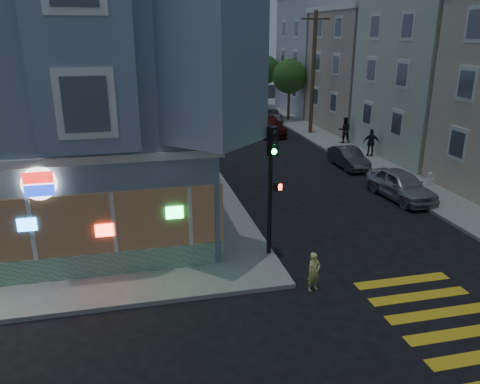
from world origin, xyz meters
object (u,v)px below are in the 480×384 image
object	(u,v)px
parked_car_b	(348,158)
fire_hydrant	(430,178)
street_tree_far	(265,70)
running_child	(314,272)
parked_car_d	(271,115)
pedestrian_b	(371,143)
parked_car_c	(268,125)
pedestrian_a	(344,130)
traffic_signal	(272,170)
parked_car_a	(401,185)
street_tree_near	(290,76)
utility_pole	(313,72)

from	to	relation	value
parked_car_b	fire_hydrant	bearing A→B (deg)	-63.04
street_tree_far	parked_car_b	xyz separation A→B (m)	(-1.50, -23.51, -3.35)
running_child	parked_car_d	world-z (taller)	running_child
pedestrian_b	fire_hydrant	size ratio (longest dim) A/B	2.39
parked_car_c	parked_car_d	xyz separation A→B (m)	(1.77, 5.20, -0.13)
parked_car_b	fire_hydrant	distance (m)	5.15
street_tree_far	pedestrian_a	distance (m)	18.21
parked_car_c	parked_car_d	distance (m)	5.50
parked_car_b	parked_car_c	distance (m)	10.46
traffic_signal	street_tree_far	bearing A→B (deg)	50.97
traffic_signal	parked_car_d	bearing A→B (deg)	49.85
running_child	parked_car_a	world-z (taller)	parked_car_a
parked_car_b	parked_car_d	bearing A→B (deg)	91.14
street_tree_far	fire_hydrant	size ratio (longest dim) A/B	7.33
parked_car_b	fire_hydrant	xyz separation A→B (m)	(2.30, -4.61, -0.06)
pedestrian_b	traffic_signal	size ratio (longest dim) A/B	0.38
pedestrian_a	street_tree_far	bearing A→B (deg)	-74.24
street_tree_near	street_tree_far	xyz separation A→B (m)	(0.00, 8.00, 0.00)
parked_car_c	parked_car_b	bearing A→B (deg)	-79.26
parked_car_c	fire_hydrant	xyz separation A→B (m)	(4.26, -14.88, -0.18)
pedestrian_a	traffic_signal	world-z (taller)	traffic_signal
street_tree_far	fire_hydrant	bearing A→B (deg)	-88.37
pedestrian_a	street_tree_near	bearing A→B (deg)	-72.20
running_child	parked_car_b	bearing A→B (deg)	43.15
parked_car_d	street_tree_near	bearing A→B (deg)	9.44
utility_pole	pedestrian_b	bearing A→B (deg)	-82.76
street_tree_near	pedestrian_a	distance (m)	10.40
utility_pole	fire_hydrant	distance (m)	14.79
street_tree_far	parked_car_c	size ratio (longest dim) A/B	1.08
street_tree_near	street_tree_far	world-z (taller)	same
parked_car_b	traffic_signal	xyz separation A→B (m)	(-7.88, -10.30, 2.67)
parked_car_d	fire_hydrant	size ratio (longest dim) A/B	5.81
pedestrian_a	parked_car_c	size ratio (longest dim) A/B	0.37
parked_car_a	street_tree_near	bearing A→B (deg)	81.45
utility_pole	street_tree_near	xyz separation A→B (m)	(0.20, 6.00, -0.86)
utility_pole	parked_car_c	distance (m)	5.28
parked_car_b	traffic_signal	size ratio (longest dim) A/B	0.78
parked_car_b	parked_car_c	xyz separation A→B (m)	(-1.96, 10.27, 0.12)
traffic_signal	fire_hydrant	size ratio (longest dim) A/B	6.36
fire_hydrant	street_tree_near	bearing A→B (deg)	92.28
utility_pole	fire_hydrant	size ratio (longest dim) A/B	12.45
utility_pole	pedestrian_b	distance (m)	8.79
fire_hydrant	street_tree_far	bearing A→B (deg)	91.63
pedestrian_b	parked_car_b	bearing A→B (deg)	53.61
street_tree_near	parked_car_d	xyz separation A→B (m)	(-1.68, -0.04, -3.35)
parked_car_c	running_child	bearing A→B (deg)	-102.92
utility_pole	running_child	world-z (taller)	utility_pole
pedestrian_b	street_tree_far	bearing A→B (deg)	-69.81
street_tree_far	traffic_signal	bearing A→B (deg)	-105.51
parked_car_a	parked_car_c	bearing A→B (deg)	92.48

